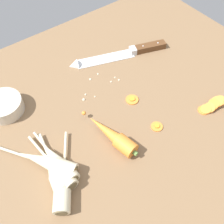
% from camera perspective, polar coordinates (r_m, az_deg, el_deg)
% --- Properties ---
extents(ground_plane, '(1.20, 0.90, 0.04)m').
position_cam_1_polar(ground_plane, '(0.78, -0.88, -0.58)').
color(ground_plane, brown).
extents(chefs_knife, '(0.34, 0.15, 0.04)m').
position_cam_1_polar(chefs_knife, '(0.92, 1.13, 12.41)').
color(chefs_knife, silver).
rests_on(chefs_knife, ground_plane).
extents(whole_carrot, '(0.07, 0.20, 0.04)m').
position_cam_1_polar(whole_carrot, '(0.69, 0.13, -5.18)').
color(whole_carrot, orange).
rests_on(whole_carrot, ground_plane).
extents(parsnip_front, '(0.05, 0.19, 0.04)m').
position_cam_1_polar(parsnip_front, '(0.66, -12.08, -12.10)').
color(parsnip_front, beige).
rests_on(parsnip_front, ground_plane).
extents(parsnip_mid_left, '(0.14, 0.19, 0.04)m').
position_cam_1_polar(parsnip_mid_left, '(0.64, -10.74, -15.06)').
color(parsnip_mid_left, beige).
rests_on(parsnip_mid_left, ground_plane).
extents(parsnip_mid_right, '(0.05, 0.19, 0.04)m').
position_cam_1_polar(parsnip_mid_right, '(0.66, -11.50, -10.95)').
color(parsnip_mid_right, beige).
rests_on(parsnip_mid_right, ground_plane).
extents(parsnip_back, '(0.15, 0.21, 0.04)m').
position_cam_1_polar(parsnip_back, '(0.67, -14.13, -10.67)').
color(parsnip_back, beige).
rests_on(parsnip_back, ground_plane).
extents(parsnip_outer, '(0.06, 0.18, 0.04)m').
position_cam_1_polar(parsnip_outer, '(0.66, -12.52, -12.39)').
color(parsnip_outer, beige).
rests_on(parsnip_outer, ground_plane).
extents(carrot_slice_stack, '(0.09, 0.04, 0.03)m').
position_cam_1_polar(carrot_slice_stack, '(0.81, 21.12, 1.37)').
color(carrot_slice_stack, orange).
rests_on(carrot_slice_stack, ground_plane).
extents(carrot_slice_stray_near, '(0.03, 0.03, 0.01)m').
position_cam_1_polar(carrot_slice_stray_near, '(0.73, 9.85, -3.09)').
color(carrot_slice_stray_near, orange).
rests_on(carrot_slice_stray_near, ground_plane).
extents(carrot_slice_stray_mid, '(0.04, 0.04, 0.01)m').
position_cam_1_polar(carrot_slice_stray_mid, '(0.78, 4.45, 2.82)').
color(carrot_slice_stray_mid, orange).
rests_on(carrot_slice_stray_mid, ground_plane).
extents(prep_bowl, '(0.11, 0.11, 0.04)m').
position_cam_1_polar(prep_bowl, '(0.81, -22.75, 1.30)').
color(prep_bowl, beige).
rests_on(prep_bowl, ground_plane).
extents(mince_crumbs, '(0.14, 0.08, 0.01)m').
position_cam_1_polar(mince_crumbs, '(0.82, -3.62, 5.49)').
color(mince_crumbs, beige).
rests_on(mince_crumbs, ground_plane).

